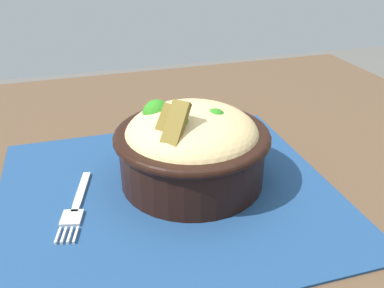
% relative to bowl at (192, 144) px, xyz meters
% --- Properties ---
extents(table, '(1.11, 1.00, 0.78)m').
position_rel_bowl_xyz_m(table, '(0.05, 0.04, -0.12)').
color(table, '#4C3826').
rests_on(table, ground_plane).
extents(placemat, '(0.40, 0.36, 0.00)m').
position_rel_bowl_xyz_m(placemat, '(0.03, 0.02, -0.05)').
color(placemat, navy).
rests_on(placemat, table).
extents(bowl, '(0.23, 0.23, 0.12)m').
position_rel_bowl_xyz_m(bowl, '(0.00, 0.00, 0.00)').
color(bowl, black).
rests_on(bowl, placemat).
extents(fork, '(0.05, 0.13, 0.00)m').
position_rel_bowl_xyz_m(fork, '(0.14, 0.02, -0.05)').
color(fork, '#B4B4B4').
rests_on(fork, placemat).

